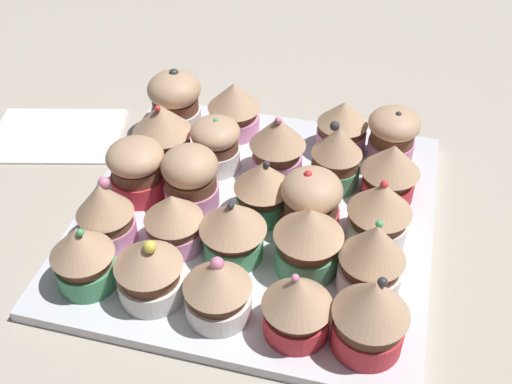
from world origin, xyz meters
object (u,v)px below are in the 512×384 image
(cupcake_10, at_px, (137,168))
(cupcake_11, at_px, (190,177))
(cupcake_8, at_px, (308,238))
(cupcake_14, at_px, (380,212))
(cupcake_7, at_px, (233,228))
(napkin, at_px, (56,134))
(cupcake_21, at_px, (234,107))
(cupcake_20, at_px, (175,100))
(cupcake_15, at_px, (162,131))
(cupcake_1, at_px, (149,268))
(cupcake_3, at_px, (297,305))
(cupcake_23, at_px, (393,135))
(cupcake_18, at_px, (337,156))
(cupcake_6, at_px, (174,220))
(cupcake_2, at_px, (215,288))
(cupcake_17, at_px, (278,145))
(cupcake_0, at_px, (83,255))
(cupcake_22, at_px, (342,126))
(baking_tray, at_px, (256,217))
(cupcake_19, at_px, (391,170))
(cupcake_5, at_px, (105,212))
(cupcake_4, at_px, (371,314))
(cupcake_9, at_px, (372,257))
(cupcake_16, at_px, (216,144))
(cupcake_12, at_px, (263,186))
(cupcake_13, at_px, (311,201))

(cupcake_10, relative_size, cupcake_11, 0.96)
(cupcake_8, bearing_deg, cupcake_14, 41.70)
(cupcake_7, distance_m, napkin, 0.32)
(cupcake_21, bearing_deg, cupcake_20, -173.53)
(cupcake_15, bearing_deg, cupcake_1, -72.69)
(cupcake_3, bearing_deg, cupcake_23, 77.96)
(cupcake_8, distance_m, cupcake_14, 0.08)
(cupcake_18, bearing_deg, cupcake_6, -136.55)
(cupcake_1, distance_m, cupcake_2, 0.06)
(cupcake_17, height_order, napkin, cupcake_17)
(cupcake_0, bearing_deg, cupcake_22, 53.09)
(cupcake_0, distance_m, cupcake_21, 0.28)
(baking_tray, height_order, cupcake_7, cupcake_7)
(cupcake_8, bearing_deg, cupcake_3, -86.08)
(cupcake_19, distance_m, napkin, 0.41)
(cupcake_10, distance_m, cupcake_18, 0.21)
(cupcake_21, bearing_deg, cupcake_3, -64.09)
(cupcake_17, bearing_deg, cupcake_8, -65.73)
(cupcake_0, bearing_deg, cupcake_2, -1.78)
(cupcake_0, height_order, cupcake_17, cupcake_17)
(cupcake_5, distance_m, cupcake_15, 0.14)
(cupcake_21, xyz_separation_m, napkin, (-0.22, -0.05, -0.04))
(cupcake_0, relative_size, cupcake_21, 1.07)
(cupcake_4, relative_size, cupcake_6, 1.30)
(cupcake_11, height_order, cupcake_23, same)
(cupcake_9, height_order, cupcake_21, cupcake_9)
(cupcake_22, relative_size, cupcake_23, 0.94)
(cupcake_19, xyz_separation_m, cupcake_23, (-0.00, 0.06, -0.00))
(cupcake_3, distance_m, cupcake_17, 0.22)
(baking_tray, height_order, cupcake_21, cupcake_21)
(cupcake_17, relative_size, cupcake_18, 1.00)
(cupcake_18, bearing_deg, cupcake_3, -90.25)
(cupcake_5, bearing_deg, cupcake_1, -39.84)
(cupcake_5, height_order, cupcake_16, cupcake_5)
(cupcake_7, distance_m, cupcake_18, 0.15)
(cupcake_3, xyz_separation_m, cupcake_12, (-0.06, 0.14, 0.00))
(cupcake_3, relative_size, cupcake_8, 0.93)
(cupcake_12, xyz_separation_m, cupcake_21, (-0.07, 0.13, -0.00))
(cupcake_5, height_order, cupcake_20, cupcake_20)
(cupcake_13, bearing_deg, cupcake_19, 43.17)
(cupcake_7, height_order, cupcake_10, cupcake_7)
(baking_tray, bearing_deg, cupcake_5, -151.57)
(baking_tray, bearing_deg, cupcake_14, -3.32)
(cupcake_13, distance_m, cupcake_23, 0.15)
(cupcake_23, bearing_deg, cupcake_21, 176.27)
(cupcake_3, relative_size, cupcake_22, 1.05)
(cupcake_9, xyz_separation_m, cupcake_16, (-0.19, 0.14, -0.01))
(cupcake_2, distance_m, cupcake_15, 0.23)
(cupcake_12, xyz_separation_m, cupcake_18, (0.06, 0.07, 0.00))
(cupcake_8, relative_size, cupcake_11, 1.06)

